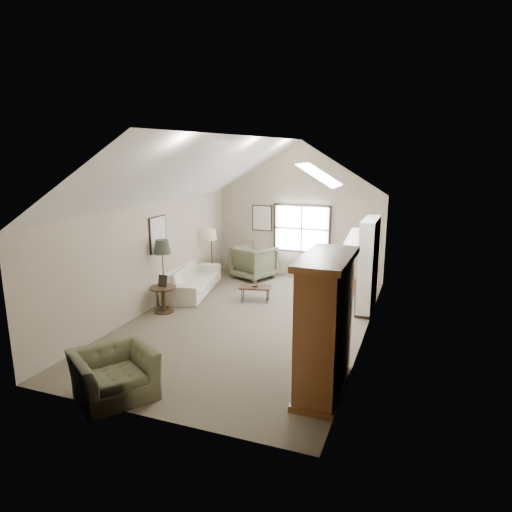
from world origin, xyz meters
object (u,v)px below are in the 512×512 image
(armchair_far, at_px, (254,262))
(side_chair, at_px, (348,276))
(side_table, at_px, (164,299))
(armchair_near, at_px, (114,374))
(coffee_table, at_px, (255,294))
(sofa, at_px, (192,279))
(armoire, at_px, (325,326))

(armchair_far, relative_size, side_chair, 1.13)
(armchair_far, bearing_deg, side_table, 96.41)
(armchair_near, height_order, side_table, armchair_near)
(coffee_table, distance_m, side_chair, 2.57)
(sofa, distance_m, side_chair, 4.13)
(side_table, bearing_deg, sofa, 93.58)
(side_table, xyz_separation_m, side_chair, (3.79, 2.98, 0.17))
(armoire, bearing_deg, coffee_table, 124.52)
(armoire, height_order, side_chair, armoire)
(sofa, xyz_separation_m, armchair_far, (1.06, 1.85, 0.13))
(armchair_near, relative_size, coffee_table, 1.52)
(armoire, bearing_deg, side_chair, 95.38)
(side_table, bearing_deg, side_chair, 38.23)
(sofa, bearing_deg, armchair_near, -175.77)
(coffee_table, relative_size, side_chair, 0.80)
(armoire, height_order, armchair_near, armoire)
(sofa, xyz_separation_m, armchair_near, (1.41, -5.13, 0.02))
(coffee_table, bearing_deg, armchair_near, -94.93)
(armchair_near, relative_size, side_chair, 1.22)
(armoire, relative_size, armchair_far, 2.05)
(side_chair, bearing_deg, armoire, -102.47)
(armchair_near, relative_size, armchair_far, 1.08)
(coffee_table, bearing_deg, side_chair, 36.74)
(coffee_table, height_order, side_chair, side_chair)
(coffee_table, bearing_deg, side_table, -140.09)
(armoire, bearing_deg, armchair_far, 120.33)
(armoire, relative_size, side_chair, 2.31)
(armchair_far, distance_m, side_chair, 2.87)
(sofa, xyz_separation_m, side_table, (0.10, -1.60, -0.05))
(armoire, relative_size, sofa, 0.89)
(sofa, distance_m, side_table, 1.60)
(sofa, bearing_deg, armchair_far, -41.01)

